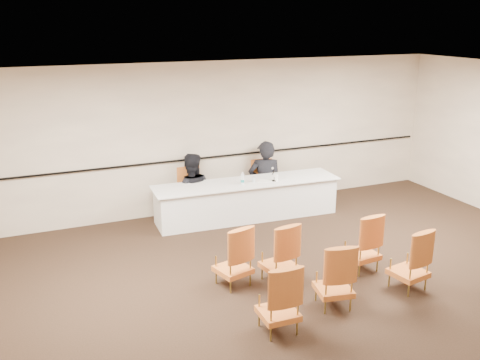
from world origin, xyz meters
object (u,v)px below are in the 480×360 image
object	(u,v)px
water_bottle	(242,178)
aud_chair_front_right	(362,241)
panelist_main	(265,186)
coffee_cup	(276,178)
aud_chair_front_left	(233,255)
aud_chair_back_right	(410,259)
aud_chair_back_left	(278,297)
panelist_main_chair	(265,184)
panelist_second	(191,195)
microphone	(274,175)
drinking_glass	(254,179)
panel_table	(247,200)
aud_chair_front_mid	(279,252)
panelist_second_chair	(191,192)
aud_chair_back_mid	(334,274)

from	to	relation	value
water_bottle	aud_chair_front_right	distance (m)	2.84
panelist_main	coffee_cup	bearing A→B (deg)	103.29
water_bottle	aud_chair_front_left	size ratio (longest dim) A/B	0.25
panelist_main	coffee_cup	distance (m)	0.78
aud_chair_front_left	aud_chair_back_right	world-z (taller)	same
aud_chair_front_right	aud_chair_back_left	xyz separation A→B (m)	(-1.98, -1.02, 0.00)
panelist_main	panelist_main_chair	xyz separation A→B (m)	(0.00, 0.00, 0.05)
aud_chair_back_left	panelist_second	bearing A→B (deg)	87.92
microphone	drinking_glass	distance (m)	0.41
panel_table	coffee_cup	distance (m)	0.72
panelist_main_chair	microphone	size ratio (longest dim) A/B	3.80
microphone	aud_chair_front_mid	xyz separation A→B (m)	(-1.15, -2.47, -0.39)
panelist_second_chair	microphone	size ratio (longest dim) A/B	3.80
panelist_second	aud_chair_back_right	size ratio (longest dim) A/B	1.79
panelist_main	drinking_glass	bearing A→B (deg)	68.22
microphone	drinking_glass	world-z (taller)	microphone
panelist_main_chair	aud_chair_back_mid	size ratio (longest dim) A/B	1.00
panelist_main_chair	panelist_second	xyz separation A→B (m)	(-1.59, 0.08, -0.07)
panelist_main	aud_chair_front_left	bearing A→B (deg)	77.43
panelist_main	panelist_second_chair	bearing A→B (deg)	17.64
aud_chair_back_right	aud_chair_front_left	bearing A→B (deg)	145.04
drinking_glass	water_bottle	bearing A→B (deg)	-168.11
aud_chair_front_mid	aud_chair_back_mid	distance (m)	1.00
drinking_glass	aud_chair_front_left	size ratio (longest dim) A/B	0.11
panelist_main_chair	aud_chair_back_left	world-z (taller)	same
panelist_second_chair	coffee_cup	size ratio (longest dim) A/B	7.11
panelist_second	panel_table	bearing A→B (deg)	162.23
panelist_main	panelist_second_chair	size ratio (longest dim) A/B	2.02
panelist_second	aud_chair_front_mid	xyz separation A→B (m)	(0.31, -3.23, 0.07)
aud_chair_front_left	panelist_main	bearing A→B (deg)	42.52
aud_chair_front_mid	panelist_second	bearing A→B (deg)	87.16
microphone	panel_table	bearing A→B (deg)	172.39
aud_chair_front_right	aud_chair_back_right	world-z (taller)	same
water_bottle	drinking_glass	distance (m)	0.28
aud_chair_back_mid	panelist_second	bearing A→B (deg)	110.19
panelist_second	microphone	xyz separation A→B (m)	(1.47, -0.76, 0.45)
aud_chair_back_right	panel_table	bearing A→B (deg)	96.08
coffee_cup	drinking_glass	bearing A→B (deg)	165.56
panelist_main_chair	coffee_cup	size ratio (longest dim) A/B	7.11
drinking_glass	aud_chair_back_mid	xyz separation A→B (m)	(-0.41, -3.51, -0.31)
panelist_main_chair	aud_chair_front_left	xyz separation A→B (m)	(-1.95, -2.98, 0.00)
panelist_second	coffee_cup	bearing A→B (deg)	167.84
microphone	aud_chair_front_left	distance (m)	2.97
panelist_second_chair	microphone	world-z (taller)	microphone
panelist_second_chair	panelist_second	bearing A→B (deg)	0.00
coffee_cup	aud_chair_front_right	size ratio (longest dim) A/B	0.14
panelist_second	aud_chair_front_mid	world-z (taller)	panelist_second
water_bottle	drinking_glass	xyz separation A→B (m)	(0.27, 0.06, -0.07)
panelist_second	drinking_glass	distance (m)	1.31
microphone	aud_chair_front_right	size ratio (longest dim) A/B	0.26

